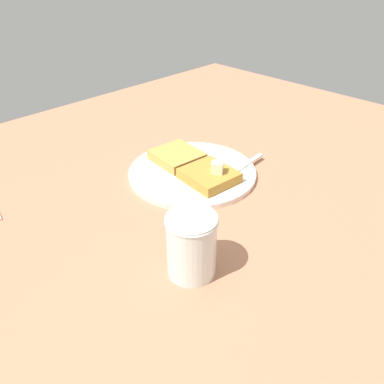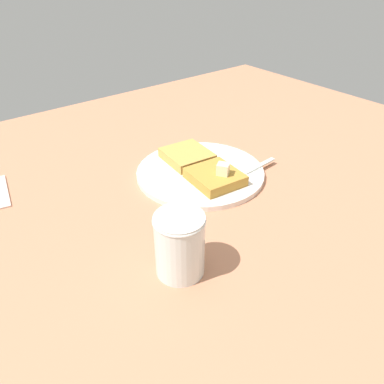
% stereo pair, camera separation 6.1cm
% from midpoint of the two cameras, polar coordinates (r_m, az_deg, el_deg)
% --- Properties ---
extents(table_surface, '(1.19, 1.19, 0.02)m').
position_cam_midpoint_polar(table_surface, '(0.76, 10.67, 1.63)').
color(table_surface, '#B47555').
rests_on(table_surface, ground).
extents(plate, '(0.25, 0.25, 0.01)m').
position_cam_midpoint_polar(plate, '(0.75, 3.62, 2.97)').
color(plate, silver).
rests_on(plate, table_surface).
extents(toast_slice_left, '(0.10, 0.10, 0.02)m').
position_cam_midpoint_polar(toast_slice_left, '(0.71, 6.01, 2.25)').
color(toast_slice_left, '#B18233').
rests_on(toast_slice_left, plate).
extents(toast_slice_middle, '(0.10, 0.10, 0.02)m').
position_cam_midpoint_polar(toast_slice_middle, '(0.78, 1.51, 5.48)').
color(toast_slice_middle, gold).
rests_on(toast_slice_middle, plate).
extents(butter_pat_primary, '(0.03, 0.03, 0.02)m').
position_cam_midpoint_polar(butter_pat_primary, '(0.69, 7.05, 3.55)').
color(butter_pat_primary, beige).
rests_on(butter_pat_primary, toast_slice_left).
extents(fork, '(0.02, 0.16, 0.00)m').
position_cam_midpoint_polar(fork, '(0.74, 10.53, 2.61)').
color(fork, silver).
rests_on(fork, plate).
extents(syrup_jar, '(0.07, 0.07, 0.09)m').
position_cam_midpoint_polar(syrup_jar, '(0.51, 1.61, -8.45)').
color(syrup_jar, '#371209').
rests_on(syrup_jar, table_surface).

